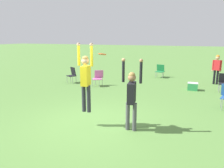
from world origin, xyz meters
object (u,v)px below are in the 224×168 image
person_jumping (86,76)px  camping_chair_1 (98,77)px  person_defending (132,93)px  frisbee (102,54)px  camping_chair_3 (72,74)px  camping_chair_5 (160,70)px  camping_chair_2 (224,81)px  person_spectator_near (217,67)px  cooler_box (193,86)px

person_jumping → camping_chair_1: size_ratio=2.40×
person_defending → camping_chair_1: (-3.43, 5.01, -0.62)m
frisbee → camping_chair_3: bearing=129.4°
person_jumping → camping_chair_5: size_ratio=2.43×
camping_chair_2 → person_spectator_near: (-0.26, 1.80, 0.47)m
person_defending → frisbee: bearing=-93.5°
frisbee → cooler_box: size_ratio=0.47×
camping_chair_5 → cooler_box: camping_chair_5 is taller
person_defending → camping_chair_2: size_ratio=2.31×
person_jumping → camping_chair_1: person_jumping is taller
camping_chair_5 → cooler_box: 3.73m
camping_chair_3 → person_spectator_near: size_ratio=0.54×
camping_chair_1 → camping_chair_2: (6.40, 1.08, 0.03)m
frisbee → camping_chair_2: (3.84, 6.15, -1.68)m
person_defending → camping_chair_3: 7.40m
camping_chair_2 → camping_chair_3: size_ratio=1.00×
person_jumping → person_defending: (1.37, 0.19, -0.43)m
camping_chair_5 → camping_chair_2: bearing=153.5°
person_defending → cooler_box: 6.14m
camping_chair_1 → person_spectator_near: size_ratio=0.51×
person_defending → camping_chair_1: bearing=-153.5°
person_jumping → person_spectator_near: (4.07, 8.08, -0.55)m
camping_chair_1 → cooler_box: (4.96, 0.86, -0.31)m
camping_chair_1 → camping_chair_3: size_ratio=0.95×
person_jumping → cooler_box: person_jumping is taller
cooler_box → person_spectator_near: bearing=59.8°
camping_chair_3 → cooler_box: 6.79m
camping_chair_3 → camping_chair_5: 5.86m
person_defending → camping_chair_2: bearing=146.1°
camping_chair_2 → camping_chair_1: bearing=12.2°
frisbee → person_spectator_near: bearing=65.8°
cooler_box → person_jumping: bearing=-115.6°
person_jumping → camping_chair_5: bearing=-12.5°
camping_chair_2 → cooler_box: camping_chair_2 is taller
cooler_box → camping_chair_5: bearing=125.9°
person_defending → person_spectator_near: person_defending is taller
camping_chair_5 → person_spectator_near: person_spectator_near is taller
person_jumping → camping_chair_2: size_ratio=2.27×
frisbee → camping_chair_2: frisbee is taller
person_jumping → camping_chair_2: 7.70m
person_defending → camping_chair_3: (-5.22, 5.21, -0.59)m
frisbee → camping_chair_5: bearing=88.5°
camping_chair_1 → frisbee: bearing=84.4°
frisbee → camping_chair_1: (-2.55, 5.08, -1.71)m
camping_chair_2 → camping_chair_5: (-3.61, 2.79, -0.04)m
person_jumping → frisbee: (0.49, 0.12, 0.66)m
camping_chair_3 → person_spectator_near: (7.92, 2.68, 0.47)m
person_defending → camping_chair_2: (2.97, 6.09, -0.59)m
person_defending → camping_chair_5: person_defending is taller
cooler_box → camping_chair_1: bearing=-170.1°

